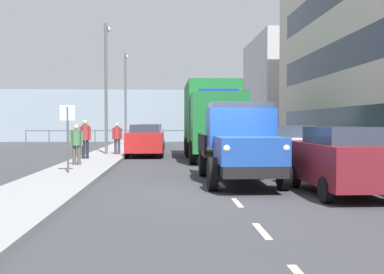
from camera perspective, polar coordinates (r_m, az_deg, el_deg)
The scene contains 20 objects.
ground_plane at distance 20.26m, azimuth 1.31°, elevation -3.29°, with size 80.00×80.00×0.00m, color #38383D.
sidewalk_left at distance 21.20m, azimuth 14.55°, elevation -2.92°, with size 2.26×39.40×0.15m, color gray.
sidewalk_right at distance 20.46m, azimuth -12.42°, elevation -3.07°, with size 2.26×39.40×0.15m, color gray.
road_centreline_markings at distance 19.03m, azimuth 1.60°, elevation -3.62°, with size 0.12×34.52×0.01m.
building_far_block at distance 40.12m, azimuth 12.97°, elevation 5.80°, with size 7.06×10.64×9.20m.
sea_horizon at distance 42.85m, azimuth -1.06°, elevation 2.78°, with size 80.00×0.80×5.00m, color #8C9EAD.
seawall_railing at distance 39.26m, azimuth -0.87°, elevation 0.55°, with size 28.08×0.08×1.20m.
truck_vintage_blue at distance 13.15m, azimuth 6.28°, elevation -0.95°, with size 2.17×5.64×2.43m.
lorry_cargo_green at distance 22.13m, azimuth 2.62°, elevation 2.52°, with size 2.58×8.20×3.87m.
car_maroon_kerbside_near at distance 11.77m, azimuth 18.62°, elevation -2.76°, with size 1.77×3.88×1.72m.
car_white_kerbside_1 at distance 16.70m, azimuth 11.98°, elevation -1.36°, with size 1.87×4.06×1.72m.
car_red_oppositeside_0 at distance 24.07m, azimuth -6.04°, elevation -0.34°, with size 1.98×4.58×1.72m.
car_grey_oppositeside_1 at distance 30.97m, azimuth -5.40°, elevation 0.15°, with size 1.95×3.92×1.72m.
car_teal_oppositeside_2 at distance 36.01m, azimuth -5.09°, elevation 0.39°, with size 1.81×4.24×1.72m.
pedestrian_with_bag at distance 17.97m, azimuth -14.76°, elevation -0.54°, with size 0.53×0.34×1.60m.
pedestrian_by_lamp at distance 21.00m, azimuth -13.68°, elevation 0.16°, with size 0.53×0.34×1.80m.
pedestrian_near_railing at distance 23.70m, azimuth -9.69°, elevation 0.15°, with size 0.53×0.34×1.66m.
lamp_post_promenade at distance 24.36m, azimuth -11.06°, elevation 7.63°, with size 0.32×1.14×7.00m.
lamp_post_far at distance 34.21m, azimuth -8.60°, elevation 5.94°, with size 0.32×1.14×6.96m.
street_sign at distance 15.19m, azimuth -15.82°, elevation 1.27°, with size 0.50×0.07×2.25m.
Camera 1 is at (1.58, 11.34, 1.82)m, focal length 41.13 mm.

